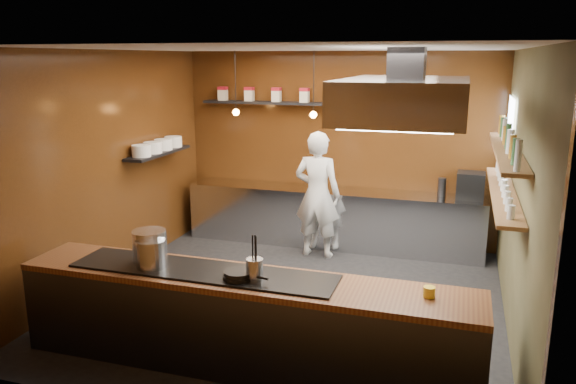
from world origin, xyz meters
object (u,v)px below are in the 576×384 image
at_px(stockpot_small, 151,254).
at_px(chef, 317,195).
at_px(espresso_machine, 470,185).
at_px(extractor_hood, 405,98).
at_px(stockpot_large, 150,246).

height_order(stockpot_small, chef, chef).
bearing_deg(chef, stockpot_small, 79.80).
height_order(stockpot_small, espresso_machine, espresso_machine).
xyz_separation_m(extractor_hood, stockpot_large, (-2.28, -1.17, -1.40)).
xyz_separation_m(espresso_machine, chef, (-2.14, -0.59, -0.16)).
bearing_deg(extractor_hood, stockpot_small, -149.77).
xyz_separation_m(stockpot_small, chef, (0.79, 3.32, -0.14)).
distance_m(extractor_hood, espresso_machine, 3.07).
bearing_deg(stockpot_small, espresso_machine, 53.17).
xyz_separation_m(stockpot_large, espresso_machine, (3.01, 3.79, -0.01)).
relative_size(extractor_hood, stockpot_small, 6.89).
bearing_deg(stockpot_large, espresso_machine, 51.59).
distance_m(extractor_hood, stockpot_large, 2.92).
xyz_separation_m(extractor_hood, chef, (-1.41, 2.04, -1.57)).
bearing_deg(extractor_hood, stockpot_large, -152.91).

